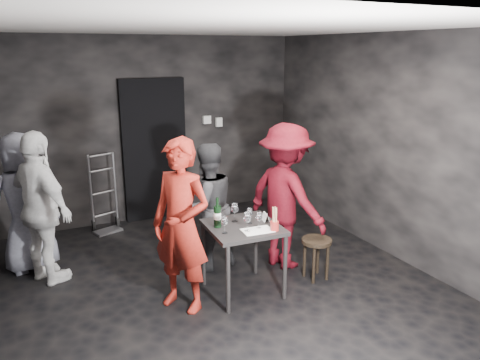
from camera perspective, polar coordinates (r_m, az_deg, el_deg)
name	(u,v)px	position (r m, az deg, el deg)	size (l,w,h in m)	color
floor	(222,286)	(5.25, -2.25, -12.75)	(4.50, 5.00, 0.02)	black
ceiling	(219,27)	(4.62, -2.62, 18.16)	(4.50, 5.00, 0.02)	silver
wall_back	(152,130)	(7.08, -10.63, 6.06)	(4.50, 0.04, 2.70)	black
wall_front	(401,264)	(2.78, 19.09, -9.64)	(4.50, 0.04, 2.70)	black
wall_right	(389,147)	(6.00, 17.70, 3.89)	(0.04, 5.00, 2.70)	black
doorway	(155,150)	(7.07, -10.38, 3.60)	(0.95, 0.10, 2.10)	black
wallbox_upper	(207,120)	(7.28, -4.07, 7.35)	(0.12, 0.06, 0.12)	#B7B7B2
wallbox_lower	(219,122)	(7.37, -2.61, 7.08)	(0.10, 0.06, 0.14)	#B7B7B2
hand_truck	(106,216)	(6.93, -16.04, -4.28)	(0.37, 0.32, 1.11)	#B2B2B7
tasting_table	(243,234)	(4.86, 0.38, -6.65)	(0.72, 0.72, 0.75)	black
stool	(316,247)	(5.32, 9.30, -8.12)	(0.34, 0.34, 0.47)	black
server_red	(181,214)	(4.51, -7.23, -4.09)	(0.72, 0.47, 1.97)	maroon
woman_black	(207,207)	(5.41, -4.05, -3.33)	(0.72, 0.39, 1.48)	#29292C
man_maroon	(286,187)	(5.40, 5.63, -0.88)	(1.25, 0.58, 1.94)	#4F0811
bystander_cream	(40,199)	(5.42, -23.16, -2.18)	(1.12, 0.53, 1.91)	white
bystander_grey	(24,197)	(5.84, -24.79, -1.90)	(0.86, 0.47, 1.76)	gray
tasting_mat	(258,230)	(4.70, 2.15, -6.17)	(0.31, 0.20, 0.00)	white
wine_glass_a	(225,224)	(4.60, -1.89, -5.40)	(0.07, 0.07, 0.19)	white
wine_glass_b	(219,216)	(4.79, -2.56, -4.42)	(0.08, 0.08, 0.21)	white
wine_glass_c	(235,212)	(4.90, -0.65, -3.89)	(0.08, 0.08, 0.22)	white
wine_glass_d	(247,221)	(4.65, 0.91, -5.01)	(0.08, 0.08, 0.22)	white
wine_glass_e	(259,220)	(4.73, 2.34, -4.88)	(0.07, 0.07, 0.18)	white
wine_glass_f	(250,215)	(4.85, 1.19, -4.33)	(0.07, 0.07, 0.18)	white
wine_bottle	(217,216)	(4.75, -2.77, -4.39)	(0.08, 0.08, 0.31)	black
breadstick_cup	(275,219)	(4.67, 4.25, -4.78)	(0.08, 0.08, 0.26)	maroon
reserved_card	(264,217)	(4.94, 2.99, -4.51)	(0.07, 0.12, 0.09)	white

